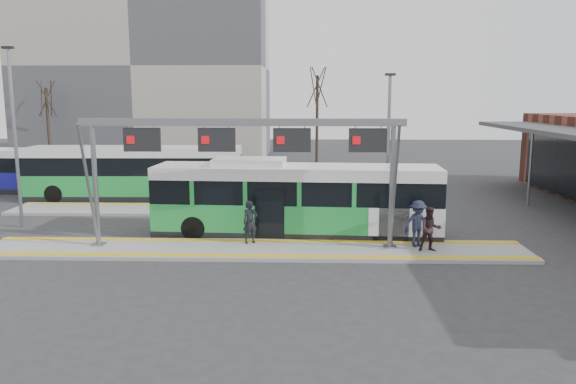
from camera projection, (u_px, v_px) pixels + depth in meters
The scene contains 18 objects.
ground at pixel (255, 251), 22.75m from camera, with size 120.00×120.00×0.00m, color #2D2D30.
platform_main at pixel (255, 250), 22.74m from camera, with size 22.00×3.00×0.15m, color gray.
platform_second at pixel (195, 210), 30.74m from camera, with size 20.00×3.00×0.15m, color gray.
tactile_main at pixel (255, 248), 22.72m from camera, with size 22.00×2.65×0.02m.
tactile_second at pixel (199, 204), 31.86m from camera, with size 20.00×0.35×0.02m.
gantry at pixel (245, 145), 22.28m from camera, with size 13.00×1.68×5.20m.
apartment_block at pixel (148, 66), 57.09m from camera, with size 24.50×12.50×18.40m.
hero_bus at pixel (296, 201), 25.17m from camera, with size 12.78×3.38×3.48m.
bg_bus_green at pixel (135, 174), 34.04m from camera, with size 12.87×3.05×3.20m.
bg_bus_blue at pixel (35, 171), 36.71m from camera, with size 10.88×2.88×2.81m.
passenger_a at pixel (250, 222), 23.35m from camera, with size 0.65×0.43×1.79m, color black.
passenger_b at pixel (430, 229), 22.13m from camera, with size 0.87×0.68×1.78m, color black.
passenger_c at pixel (418, 224), 22.79m from camera, with size 1.23×0.71×1.91m, color #1D2134.
tree_left at pixel (211, 95), 54.21m from camera, with size 1.40×1.40×8.41m.
tree_mid at pixel (317, 88), 52.37m from camera, with size 1.40×1.40×9.21m.
tree_far at pixel (46, 99), 50.35m from camera, with size 1.40×1.40×7.85m.
lamp_west at pixel (15, 134), 26.26m from camera, with size 0.50×0.25×8.47m.
lamp_east at pixel (388, 144), 27.72m from camera, with size 0.50×0.25×7.32m.
Camera 1 is at (2.03, -21.96, 6.22)m, focal length 35.00 mm.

